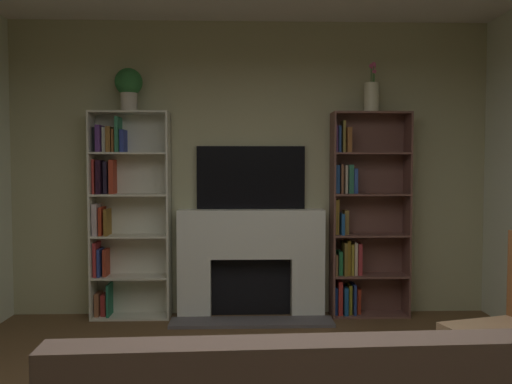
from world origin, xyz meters
TOP-DOWN VIEW (x-y plane):
  - wall_back_accent at (0.00, 2.79)m, footprint 4.74×0.06m
  - fireplace at (0.00, 2.65)m, footprint 1.50×0.53m
  - tv at (0.00, 2.73)m, footprint 1.05×0.06m
  - bookshelf_left at (-1.23, 2.67)m, footprint 0.74×0.26m
  - bookshelf_right at (1.06, 2.67)m, footprint 0.74×0.26m
  - potted_plant at (-1.14, 2.61)m, footprint 0.26×0.26m
  - vase_with_flowers at (1.14, 2.61)m, footprint 0.14×0.14m

SIDE VIEW (x-z plane):
  - fireplace at x=0.00m, z-range 0.03..1.06m
  - bookshelf_right at x=1.06m, z-range -0.07..1.89m
  - bookshelf_left at x=-1.23m, z-range 0.05..2.01m
  - tv at x=0.00m, z-range 1.03..1.64m
  - wall_back_accent at x=0.00m, z-range 0.00..2.84m
  - vase_with_flowers at x=1.14m, z-range 1.88..2.35m
  - potted_plant at x=-1.14m, z-range 2.00..2.40m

